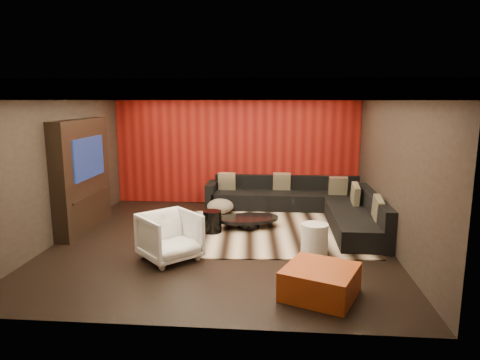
# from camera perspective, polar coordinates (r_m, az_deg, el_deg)

# --- Properties ---
(floor) EXTENTS (6.00, 6.00, 0.02)m
(floor) POSITION_cam_1_polar(r_m,az_deg,el_deg) (7.96, -2.54, -8.29)
(floor) COLOR black
(floor) RESTS_ON ground
(ceiling) EXTENTS (6.00, 6.00, 0.02)m
(ceiling) POSITION_cam_1_polar(r_m,az_deg,el_deg) (7.53, -2.72, 12.44)
(ceiling) COLOR silver
(ceiling) RESTS_ON ground
(wall_back) EXTENTS (6.00, 0.02, 2.80)m
(wall_back) POSITION_cam_1_polar(r_m,az_deg,el_deg) (10.58, -0.53, 4.33)
(wall_back) COLOR black
(wall_back) RESTS_ON ground
(wall_left) EXTENTS (0.02, 6.00, 2.80)m
(wall_left) POSITION_cam_1_polar(r_m,az_deg,el_deg) (8.54, -23.09, 1.90)
(wall_left) COLOR black
(wall_left) RESTS_ON ground
(wall_right) EXTENTS (0.02, 6.00, 2.80)m
(wall_right) POSITION_cam_1_polar(r_m,az_deg,el_deg) (7.83, 19.80, 1.38)
(wall_right) COLOR black
(wall_right) RESTS_ON ground
(red_feature_wall) EXTENTS (5.98, 0.05, 2.78)m
(red_feature_wall) POSITION_cam_1_polar(r_m,az_deg,el_deg) (10.55, -0.55, 4.31)
(red_feature_wall) COLOR #6B0C0A
(red_feature_wall) RESTS_ON ground
(soffit_back) EXTENTS (6.00, 0.60, 0.22)m
(soffit_back) POSITION_cam_1_polar(r_m,az_deg,el_deg) (10.21, -0.71, 11.35)
(soffit_back) COLOR silver
(soffit_back) RESTS_ON ground
(soffit_front) EXTENTS (6.00, 0.60, 0.22)m
(soffit_front) POSITION_cam_1_polar(r_m,az_deg,el_deg) (4.86, -6.94, 11.85)
(soffit_front) COLOR silver
(soffit_front) RESTS_ON ground
(soffit_left) EXTENTS (0.60, 4.80, 0.22)m
(soffit_left) POSITION_cam_1_polar(r_m,az_deg,el_deg) (8.32, -21.83, 10.71)
(soffit_left) COLOR silver
(soffit_left) RESTS_ON ground
(soffit_right) EXTENTS (0.60, 4.80, 0.22)m
(soffit_right) POSITION_cam_1_polar(r_m,az_deg,el_deg) (7.66, 18.15, 11.00)
(soffit_right) COLOR silver
(soffit_right) RESTS_ON ground
(cove_back) EXTENTS (4.80, 0.08, 0.04)m
(cove_back) POSITION_cam_1_polar(r_m,az_deg,el_deg) (9.87, -0.90, 10.84)
(cove_back) COLOR #FFD899
(cove_back) RESTS_ON ground
(cove_front) EXTENTS (4.80, 0.08, 0.04)m
(cove_front) POSITION_cam_1_polar(r_m,az_deg,el_deg) (5.19, -6.15, 10.80)
(cove_front) COLOR #FFD899
(cove_front) RESTS_ON ground
(cove_left) EXTENTS (0.08, 4.80, 0.04)m
(cove_left) POSITION_cam_1_polar(r_m,az_deg,el_deg) (8.17, -19.62, 10.23)
(cove_left) COLOR #FFD899
(cove_left) RESTS_ON ground
(cove_right) EXTENTS (0.08, 4.80, 0.04)m
(cove_right) POSITION_cam_1_polar(r_m,az_deg,el_deg) (7.59, 15.57, 10.46)
(cove_right) COLOR #FFD899
(cove_right) RESTS_ON ground
(tv_surround) EXTENTS (0.30, 2.00, 2.20)m
(tv_surround) POSITION_cam_1_polar(r_m,az_deg,el_deg) (9.05, -20.30, 0.62)
(tv_surround) COLOR black
(tv_surround) RESTS_ON ground
(tv_screen) EXTENTS (0.04, 1.30, 0.80)m
(tv_screen) POSITION_cam_1_polar(r_m,az_deg,el_deg) (8.93, -19.51, 2.82)
(tv_screen) COLOR black
(tv_screen) RESTS_ON ground
(tv_shelf) EXTENTS (0.04, 1.60, 0.04)m
(tv_shelf) POSITION_cam_1_polar(r_m,az_deg,el_deg) (9.06, -19.22, -1.88)
(tv_shelf) COLOR black
(tv_shelf) RESTS_ON ground
(rug) EXTENTS (4.18, 3.25, 0.02)m
(rug) POSITION_cam_1_polar(r_m,az_deg,el_deg) (8.52, 2.77, -6.86)
(rug) COLOR beige
(rug) RESTS_ON floor
(coffee_table) EXTENTS (1.55, 1.55, 0.21)m
(coffee_table) POSITION_cam_1_polar(r_m,az_deg,el_deg) (8.72, 1.10, -5.65)
(coffee_table) COLOR black
(coffee_table) RESTS_ON rug
(drum_stool) EXTENTS (0.39, 0.39, 0.43)m
(drum_stool) POSITION_cam_1_polar(r_m,az_deg,el_deg) (8.40, -3.72, -5.54)
(drum_stool) COLOR black
(drum_stool) RESTS_ON rug
(striped_pouf) EXTENTS (0.64, 0.64, 0.33)m
(striped_pouf) POSITION_cam_1_polar(r_m,az_deg,el_deg) (9.75, -2.64, -3.51)
(striped_pouf) COLOR beige
(striped_pouf) RESTS_ON rug
(white_side_table) EXTENTS (0.59, 0.59, 0.55)m
(white_side_table) POSITION_cam_1_polar(r_m,az_deg,el_deg) (7.29, 9.90, -7.89)
(white_side_table) COLOR white
(white_side_table) RESTS_ON floor
(orange_ottoman) EXTENTS (1.17, 1.17, 0.40)m
(orange_ottoman) POSITION_cam_1_polar(r_m,az_deg,el_deg) (5.95, 10.65, -13.16)
(orange_ottoman) COLOR #A43115
(orange_ottoman) RESTS_ON floor
(armchair) EXTENTS (1.20, 1.20, 0.78)m
(armchair) POSITION_cam_1_polar(r_m,az_deg,el_deg) (7.08, -9.35, -7.46)
(armchair) COLOR white
(armchair) RESTS_ON floor
(sectional_sofa) EXTENTS (3.65, 3.50, 0.75)m
(sectional_sofa) POSITION_cam_1_polar(r_m,az_deg,el_deg) (9.64, 9.17, -3.32)
(sectional_sofa) COLOR black
(sectional_sofa) RESTS_ON floor
(throw_pillows) EXTENTS (3.31, 2.85, 0.50)m
(throw_pillows) POSITION_cam_1_polar(r_m,az_deg,el_deg) (9.58, 9.47, -1.23)
(throw_pillows) COLOR #BEB18B
(throw_pillows) RESTS_ON sectional_sofa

